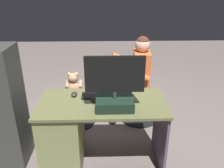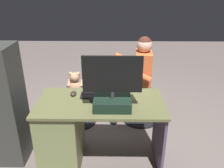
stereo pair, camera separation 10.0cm
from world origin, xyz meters
name	(u,v)px [view 2 (the right image)]	position (x,y,z in m)	size (l,w,h in m)	color
ground_plane	(104,137)	(0.00, 0.00, 0.00)	(10.00, 10.00, 0.00)	#675C58
desk	(71,130)	(0.31, 0.42, 0.38)	(1.21, 0.62, 0.71)	brown
monitor	(112,93)	(-0.12, 0.52, 0.86)	(0.52, 0.26, 0.49)	black
keyboard	(102,95)	(-0.01, 0.30, 0.72)	(0.42, 0.14, 0.02)	black
computer_mouse	(73,93)	(0.28, 0.28, 0.73)	(0.06, 0.10, 0.04)	#30251F
cup	(124,94)	(-0.22, 0.35, 0.76)	(0.07, 0.07, 0.10)	yellow
tv_remote	(92,99)	(0.09, 0.39, 0.72)	(0.04, 0.15, 0.02)	black
office_chair_teddy	(77,106)	(0.37, -0.35, 0.23)	(0.52, 0.52, 0.42)	black
teddy_bear	(75,84)	(0.37, -0.36, 0.55)	(0.22, 0.22, 0.30)	tan
visitor_chair	(141,104)	(-0.50, -0.42, 0.23)	(0.51, 0.51, 0.42)	black
person	(136,74)	(-0.41, -0.41, 0.67)	(0.55, 0.50, 1.16)	#C95D2F
equipment_rack	(0,106)	(1.02, 0.35, 0.62)	(0.44, 0.36, 1.24)	#323331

